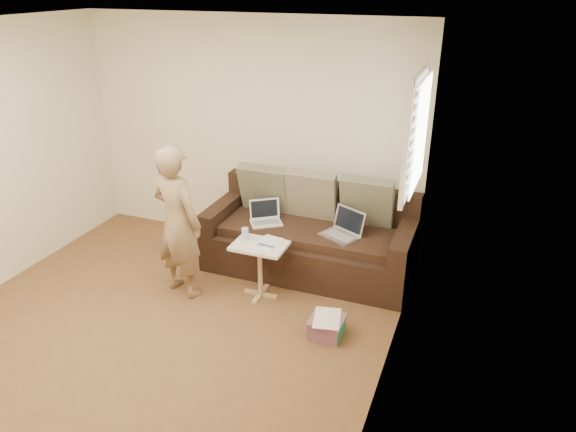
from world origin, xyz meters
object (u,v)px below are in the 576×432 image
(laptop_silver, at_px, (340,237))
(laptop_white, at_px, (266,224))
(striped_box, at_px, (327,327))
(sofa, at_px, (309,234))
(person, at_px, (178,222))
(drinking_glass, at_px, (245,234))
(side_table, at_px, (260,270))

(laptop_silver, distance_m, laptop_white, 0.82)
(striped_box, bearing_deg, sofa, 116.73)
(sofa, xyz_separation_m, striped_box, (0.54, -1.07, -0.33))
(sofa, bearing_deg, person, -140.10)
(laptop_silver, relative_size, laptop_white, 1.15)
(person, bearing_deg, laptop_white, -113.05)
(laptop_silver, bearing_deg, person, -126.09)
(person, relative_size, striped_box, 5.23)
(laptop_white, bearing_deg, drinking_glass, -125.24)
(sofa, height_order, laptop_silver, sofa)
(laptop_white, bearing_deg, sofa, -21.28)
(laptop_white, distance_m, side_table, 0.63)
(laptop_white, relative_size, drinking_glass, 2.72)
(drinking_glass, distance_m, striped_box, 1.22)
(laptop_white, bearing_deg, side_table, -107.91)
(laptop_silver, relative_size, striped_box, 1.27)
(side_table, bearing_deg, laptop_silver, 39.63)
(laptop_silver, bearing_deg, striped_box, -53.75)
(sofa, distance_m, side_table, 0.74)
(side_table, relative_size, drinking_glass, 4.78)
(laptop_white, xyz_separation_m, drinking_glass, (-0.00, -0.51, 0.11))
(person, xyz_separation_m, drinking_glass, (0.59, 0.26, -0.14))
(sofa, xyz_separation_m, laptop_white, (-0.45, -0.11, 0.10))
(laptop_silver, bearing_deg, drinking_glass, -123.14)
(laptop_white, distance_m, striped_box, 1.44)
(sofa, height_order, side_table, sofa)
(sofa, distance_m, laptop_white, 0.48)
(side_table, height_order, striped_box, side_table)
(laptop_white, height_order, side_table, laptop_white)
(person, height_order, side_table, person)
(laptop_white, height_order, person, person)
(sofa, relative_size, person, 1.42)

